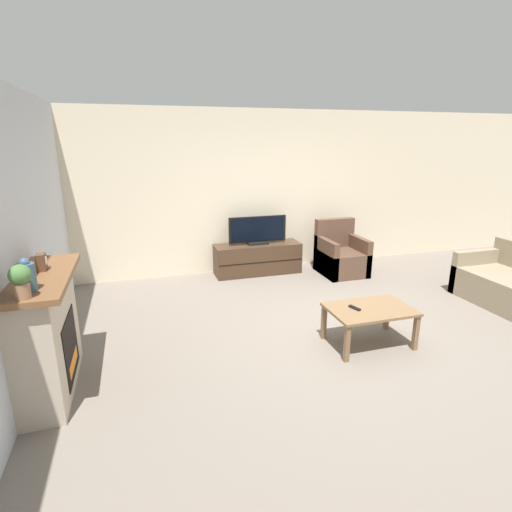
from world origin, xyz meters
The scene contains 12 objects.
ground_plane centered at (0.00, 0.00, 0.00)m, with size 24.00×24.00×0.00m, color slate.
wall_back centered at (0.00, 2.63, 1.35)m, with size 12.00×0.06×2.70m.
wall_left centered at (-3.31, 0.00, 1.35)m, with size 0.06×12.00×2.70m.
fireplace centered at (-3.10, -0.30, 0.56)m, with size 0.47×1.28×1.10m.
mantel_vase_left centered at (-3.09, -0.69, 1.22)m, with size 0.13×0.13×0.26m.
mantel_clock centered at (-3.08, -0.17, 1.18)m, with size 0.08×0.11×0.15m.
potted_plant centered at (-3.09, -0.85, 1.25)m, with size 0.15×0.15×0.26m.
tv_stand centered at (-0.34, 2.34, 0.26)m, with size 1.46×0.45×0.51m.
tv centered at (-0.34, 2.34, 0.73)m, with size 0.99×0.18×0.47m.
armchair centered at (1.02, 1.94, 0.29)m, with size 0.70×0.76×0.90m.
coffee_table centered at (0.11, -0.39, 0.37)m, with size 0.91×0.61×0.43m.
remote centered at (-0.06, -0.36, 0.44)m, with size 0.08×0.16×0.02m.
Camera 1 is at (-2.26, -3.89, 2.20)m, focal length 28.00 mm.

